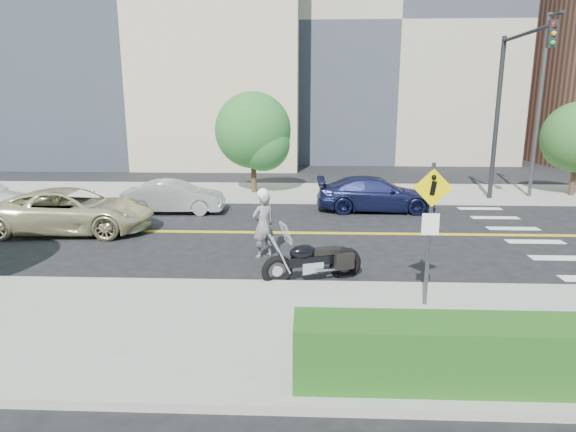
{
  "coord_description": "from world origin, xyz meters",
  "views": [
    {
      "loc": [
        1.69,
        -15.94,
        4.25
      ],
      "look_at": [
        1.15,
        -2.65,
        1.2
      ],
      "focal_mm": 30.0,
      "sensor_mm": 36.0,
      "label": 1
    }
  ],
  "objects_px": {
    "motorcycle": "(313,251)",
    "parked_car_silver": "(174,197)",
    "motorcyclist": "(263,223)",
    "pedestrian_sign": "(430,221)",
    "suv": "(72,211)",
    "parked_car_blue": "(376,194)"
  },
  "relations": [
    {
      "from": "motorcyclist",
      "to": "motorcycle",
      "type": "bearing_deg",
      "value": 91.49
    },
    {
      "from": "suv",
      "to": "pedestrian_sign",
      "type": "bearing_deg",
      "value": -122.47
    },
    {
      "from": "motorcycle",
      "to": "suv",
      "type": "relative_size",
      "value": 0.46
    },
    {
      "from": "pedestrian_sign",
      "to": "parked_car_blue",
      "type": "relative_size",
      "value": 0.62
    },
    {
      "from": "motorcycle",
      "to": "parked_car_silver",
      "type": "distance_m",
      "value": 9.41
    },
    {
      "from": "pedestrian_sign",
      "to": "motorcyclist",
      "type": "relative_size",
      "value": 1.5
    },
    {
      "from": "motorcycle",
      "to": "parked_car_silver",
      "type": "relative_size",
      "value": 0.63
    },
    {
      "from": "pedestrian_sign",
      "to": "parked_car_silver",
      "type": "height_order",
      "value": "pedestrian_sign"
    },
    {
      "from": "motorcyclist",
      "to": "pedestrian_sign",
      "type": "bearing_deg",
      "value": 101.12
    },
    {
      "from": "suv",
      "to": "parked_car_silver",
      "type": "xyz_separation_m",
      "value": [
        2.65,
        3.2,
        -0.1
      ]
    },
    {
      "from": "suv",
      "to": "parked_car_silver",
      "type": "height_order",
      "value": "suv"
    },
    {
      "from": "motorcycle",
      "to": "suv",
      "type": "xyz_separation_m",
      "value": [
        -8.2,
        4.4,
        -0.01
      ]
    },
    {
      "from": "pedestrian_sign",
      "to": "parked_car_blue",
      "type": "distance_m",
      "value": 10.11
    },
    {
      "from": "motorcyclist",
      "to": "suv",
      "type": "distance_m",
      "value": 7.25
    },
    {
      "from": "motorcycle",
      "to": "parked_car_blue",
      "type": "xyz_separation_m",
      "value": [
        2.65,
        8.32,
        -0.06
      ]
    },
    {
      "from": "motorcyclist",
      "to": "motorcycle",
      "type": "relative_size",
      "value": 0.8
    },
    {
      "from": "parked_car_silver",
      "to": "parked_car_blue",
      "type": "xyz_separation_m",
      "value": [
        8.2,
        0.72,
        0.05
      ]
    },
    {
      "from": "pedestrian_sign",
      "to": "parked_car_blue",
      "type": "xyz_separation_m",
      "value": [
        0.3,
        10.03,
        -1.26
      ]
    },
    {
      "from": "pedestrian_sign",
      "to": "motorcyclist",
      "type": "height_order",
      "value": "pedestrian_sign"
    },
    {
      "from": "motorcyclist",
      "to": "parked_car_blue",
      "type": "relative_size",
      "value": 0.41
    },
    {
      "from": "motorcycle",
      "to": "pedestrian_sign",
      "type": "bearing_deg",
      "value": -56.22
    },
    {
      "from": "pedestrian_sign",
      "to": "suv",
      "type": "relative_size",
      "value": 0.55
    }
  ]
}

